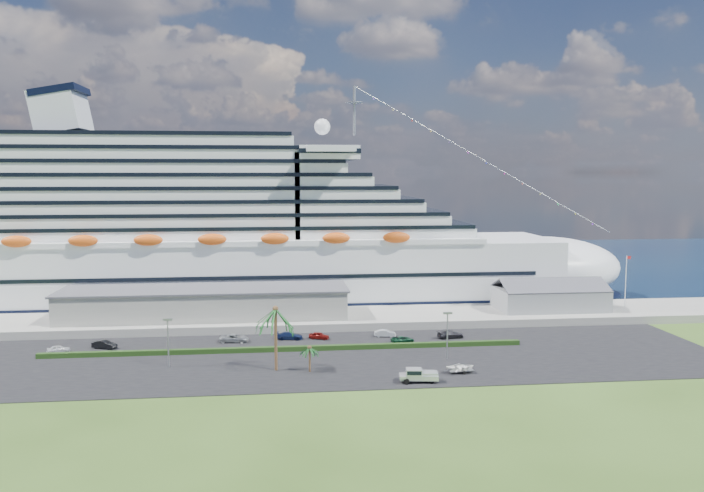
{
  "coord_description": "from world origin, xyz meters",
  "views": [
    {
      "loc": [
        -9.87,
        -107.48,
        32.76
      ],
      "look_at": [
        5.59,
        30.0,
        17.88
      ],
      "focal_mm": 35.0,
      "sensor_mm": 36.0,
      "label": 1
    }
  ],
  "objects": [
    {
      "name": "parked_car_3",
      "position": [
        -7.28,
        24.88,
        0.85
      ],
      "size": [
        5.24,
        2.58,
        1.47
      ],
      "primitive_type": "imported",
      "rotation": [
        0.0,
        0.0,
        1.46
      ],
      "color": "#131E45",
      "rests_on": "asphalt_lot"
    },
    {
      "name": "pickup_truck",
      "position": [
        12.04,
        -4.99,
        1.3
      ],
      "size": [
        6.34,
        3.01,
        2.15
      ],
      "color": "black",
      "rests_on": "asphalt_lot"
    },
    {
      "name": "asphalt_lot",
      "position": [
        0.0,
        11.0,
        0.06
      ],
      "size": [
        140.0,
        38.0,
        0.12
      ],
      "primitive_type": "cube",
      "color": "black",
      "rests_on": "ground"
    },
    {
      "name": "hedge",
      "position": [
        -8.0,
        16.0,
        0.57
      ],
      "size": [
        88.0,
        1.1,
        0.9
      ],
      "primitive_type": "cube",
      "color": "#173210",
      "rests_on": "asphalt_lot"
    },
    {
      "name": "palm_short",
      "position": [
        -4.5,
        2.5,
        3.67
      ],
      "size": [
        3.53,
        3.53,
        4.56
      ],
      "color": "#47301E",
      "rests_on": "ground"
    },
    {
      "name": "parked_car_1",
      "position": [
        -41.76,
        21.71,
        0.88
      ],
      "size": [
        4.9,
        3.27,
        1.53
      ],
      "primitive_type": "imported",
      "rotation": [
        0.0,
        0.0,
        1.18
      ],
      "color": "black",
      "rests_on": "asphalt_lot"
    },
    {
      "name": "palm_tall",
      "position": [
        -10.0,
        4.0,
        9.2
      ],
      "size": [
        8.82,
        8.82,
        11.13
      ],
      "color": "#47301E",
      "rests_on": "ground"
    },
    {
      "name": "wharf",
      "position": [
        0.0,
        40.0,
        0.9
      ],
      "size": [
        240.0,
        20.0,
        1.8
      ],
      "primitive_type": "cube",
      "color": "gray",
      "rests_on": "ground"
    },
    {
      "name": "water",
      "position": [
        0.0,
        130.0,
        0.01
      ],
      "size": [
        420.0,
        160.0,
        0.02
      ],
      "primitive_type": "cube",
      "color": "black",
      "rests_on": "ground"
    },
    {
      "name": "parked_car_0",
      "position": [
        -49.31,
        19.55,
        0.8
      ],
      "size": [
        4.26,
        2.62,
        1.35
      ],
      "primitive_type": "imported",
      "rotation": [
        0.0,
        0.0,
        1.85
      ],
      "color": "silver",
      "rests_on": "asphalt_lot"
    },
    {
      "name": "boat_trailer",
      "position": [
        19.99,
        -1.07,
        1.11
      ],
      "size": [
        5.37,
        3.85,
        1.5
      ],
      "color": "gray",
      "rests_on": "asphalt_lot"
    },
    {
      "name": "cruise_ship",
      "position": [
        -21.53,
        64.0,
        16.69
      ],
      "size": [
        191.0,
        38.0,
        54.0
      ],
      "color": "silver",
      "rests_on": "ground"
    },
    {
      "name": "parked_car_4",
      "position": [
        -1.54,
        24.55,
        0.81
      ],
      "size": [
        4.34,
        3.06,
        1.37
      ],
      "primitive_type": "imported",
      "rotation": [
        0.0,
        0.0,
        1.17
      ],
      "color": "maroon",
      "rests_on": "asphalt_lot"
    },
    {
      "name": "parked_car_2",
      "position": [
        -18.02,
        23.99,
        0.89
      ],
      "size": [
        5.81,
        3.14,
        1.55
      ],
      "primitive_type": "imported",
      "rotation": [
        0.0,
        0.0,
        1.47
      ],
      "color": "gray",
      "rests_on": "asphalt_lot"
    },
    {
      "name": "port_shed",
      "position": [
        52.0,
        40.0,
        4.4
      ],
      "size": [
        24.0,
        12.31,
        7.37
      ],
      "color": "gray",
      "rests_on": "wharf"
    },
    {
      "name": "lamp_post_left",
      "position": [
        -28.0,
        8.0,
        5.34
      ],
      "size": [
        1.6,
        0.35,
        8.27
      ],
      "color": "gray",
      "rests_on": "asphalt_lot"
    },
    {
      "name": "lamp_post_right",
      "position": [
        20.0,
        8.0,
        5.34
      ],
      "size": [
        1.6,
        0.35,
        8.27
      ],
      "color": "gray",
      "rests_on": "asphalt_lot"
    },
    {
      "name": "ground",
      "position": [
        0.0,
        0.0,
        0.0
      ],
      "size": [
        420.0,
        420.0,
        0.0
      ],
      "primitive_type": "plane",
      "color": "#2E4617",
      "rests_on": "ground"
    },
    {
      "name": "parked_car_6",
      "position": [
        14.26,
        19.73,
        0.75
      ],
      "size": [
        4.94,
        3.23,
        1.26
      ],
      "primitive_type": "imported",
      "rotation": [
        0.0,
        0.0,
        1.84
      ],
      "color": "#0C331E",
      "rests_on": "asphalt_lot"
    },
    {
      "name": "parked_car_7",
      "position": [
        24.35,
        22.48,
        0.88
      ],
      "size": [
        5.55,
        2.98,
        1.53
      ],
      "primitive_type": "imported",
      "rotation": [
        0.0,
        0.0,
        1.74
      ],
      "color": "black",
      "rests_on": "asphalt_lot"
    },
    {
      "name": "flagpole",
      "position": [
        70.04,
        40.0,
        8.27
      ],
      "size": [
        1.08,
        0.16,
        12.0
      ],
      "color": "silver",
      "rests_on": "wharf"
    },
    {
      "name": "parked_car_5",
      "position": [
        11.67,
        24.98,
        0.83
      ],
      "size": [
        4.43,
        1.99,
        1.41
      ],
      "primitive_type": "imported",
      "rotation": [
        0.0,
        0.0,
        1.45
      ],
      "color": "silver",
      "rests_on": "asphalt_lot"
    },
    {
      "name": "terminal_building",
      "position": [
        -25.0,
        40.0,
        5.01
      ],
      "size": [
        61.0,
        15.0,
        6.3
      ],
      "color": "gray",
      "rests_on": "wharf"
    }
  ]
}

